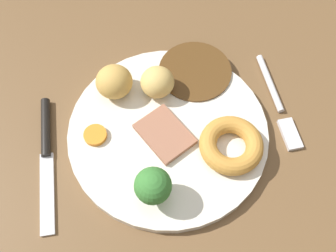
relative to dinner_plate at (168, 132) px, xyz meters
The scene contains 11 objects.
dining_table 4.40cm from the dinner_plate, 136.88° to the left, with size 120.00×84.00×3.60cm, color brown.
dinner_plate is the anchor object (origin of this frame).
gravy_pool 10.08cm from the dinner_plate, 128.58° to the right, with size 10.28×10.28×0.30cm, color #563819.
meat_slice_main 1.44cm from the dinner_plate, 46.32° to the left, with size 6.94×5.14×0.80cm, color #9E664C.
yorkshire_pudding 8.49cm from the dinner_plate, 144.54° to the left, with size 8.02×8.02×2.21cm, color #C68938.
roast_potato_left 6.80cm from the dinner_plate, 93.14° to the right, with size 4.42×4.52×4.06cm, color #D8B260.
roast_potato_right 9.75cm from the dinner_plate, 56.41° to the right, with size 4.79×4.90×4.34cm, color tan.
carrot_coin_front 9.41cm from the dinner_plate, 10.31° to the right, with size 2.96×2.96×0.66cm, color orange.
broccoli_floret 9.87cm from the dinner_plate, 63.06° to the left, with size 4.30×4.30×5.61cm.
fork 15.84cm from the dinner_plate, behind, with size 2.60×15.32×0.90cm.
knife 15.91cm from the dinner_plate, ahead, with size 3.74×18.54×1.20cm.
Camera 1 is at (9.12, 19.80, 49.30)cm, focal length 41.25 mm.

